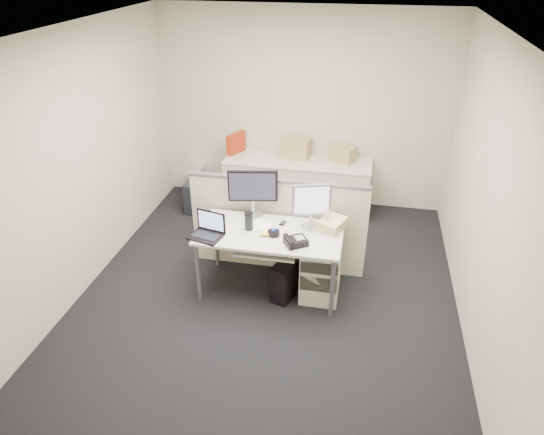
% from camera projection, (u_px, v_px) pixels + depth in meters
% --- Properties ---
extents(floor, '(4.00, 4.50, 0.01)m').
position_uv_depth(floor, '(270.00, 289.00, 5.39)').
color(floor, black).
rests_on(floor, ground).
extents(ceiling, '(4.00, 4.50, 0.01)m').
position_uv_depth(ceiling, '(269.00, 31.00, 4.05)').
color(ceiling, white).
rests_on(ceiling, ground).
extents(wall_back, '(4.00, 0.02, 2.70)m').
position_uv_depth(wall_back, '(303.00, 110.00, 6.64)').
color(wall_back, beige).
rests_on(wall_back, ground).
extents(wall_front, '(4.00, 0.02, 2.70)m').
position_uv_depth(wall_front, '(192.00, 338.00, 2.80)').
color(wall_front, beige).
rests_on(wall_front, ground).
extents(wall_left, '(0.02, 4.50, 2.70)m').
position_uv_depth(wall_left, '(82.00, 162.00, 5.06)').
color(wall_left, beige).
rests_on(wall_left, ground).
extents(wall_right, '(0.02, 4.50, 2.70)m').
position_uv_depth(wall_right, '(486.00, 196.00, 4.38)').
color(wall_right, beige).
rests_on(wall_right, ground).
extents(desk, '(1.50, 0.75, 0.73)m').
position_uv_depth(desk, '(270.00, 238.00, 5.06)').
color(desk, silver).
rests_on(desk, floor).
extents(keyboard_tray, '(0.62, 0.32, 0.02)m').
position_uv_depth(keyboard_tray, '(266.00, 250.00, 4.92)').
color(keyboard_tray, silver).
rests_on(keyboard_tray, desk).
extents(drawer_pedestal, '(0.40, 0.55, 0.65)m').
position_uv_depth(drawer_pedestal, '(321.00, 267.00, 5.17)').
color(drawer_pedestal, beige).
rests_on(drawer_pedestal, floor).
extents(cubicle_partition, '(2.00, 0.06, 1.10)m').
position_uv_depth(cubicle_partition, '(278.00, 226.00, 5.49)').
color(cubicle_partition, beige).
rests_on(cubicle_partition, floor).
extents(back_counter, '(2.00, 0.60, 0.72)m').
position_uv_depth(back_counter, '(297.00, 185.00, 6.85)').
color(back_counter, beige).
rests_on(back_counter, floor).
extents(monitor_main, '(0.56, 0.30, 0.53)m').
position_uv_depth(monitor_main, '(253.00, 193.00, 5.21)').
color(monitor_main, black).
rests_on(monitor_main, desk).
extents(monitor_small, '(0.44, 0.31, 0.49)m').
position_uv_depth(monitor_small, '(311.00, 207.00, 4.99)').
color(monitor_small, '#B7B7BC').
rests_on(monitor_small, desk).
extents(laptop, '(0.37, 0.31, 0.24)m').
position_uv_depth(laptop, '(205.00, 227.00, 4.88)').
color(laptop, black).
rests_on(laptop, desk).
extents(trackball, '(0.13, 0.13, 0.05)m').
position_uv_depth(trackball, '(274.00, 233.00, 4.96)').
color(trackball, black).
rests_on(trackball, desk).
extents(desk_phone, '(0.27, 0.26, 0.07)m').
position_uv_depth(desk_phone, '(296.00, 242.00, 4.80)').
color(desk_phone, black).
rests_on(desk_phone, desk).
extents(paper_stack, '(0.24, 0.28, 0.01)m').
position_uv_depth(paper_stack, '(261.00, 225.00, 5.14)').
color(paper_stack, white).
rests_on(paper_stack, desk).
extents(sticky_pad, '(0.09, 0.09, 0.01)m').
position_uv_depth(sticky_pad, '(265.00, 231.00, 5.03)').
color(sticky_pad, '#FBFF3B').
rests_on(sticky_pad, desk).
extents(travel_mug, '(0.09, 0.09, 0.18)m').
position_uv_depth(travel_mug, '(249.00, 221.00, 5.03)').
color(travel_mug, black).
rests_on(travel_mug, desk).
extents(banana, '(0.20, 0.11, 0.04)m').
position_uv_depth(banana, '(268.00, 234.00, 4.94)').
color(banana, yellow).
rests_on(banana, desk).
extents(cellphone, '(0.07, 0.10, 0.01)m').
position_uv_depth(cellphone, '(283.00, 223.00, 5.17)').
color(cellphone, black).
rests_on(cellphone, desk).
extents(manila_folders, '(0.32, 0.36, 0.11)m').
position_uv_depth(manila_folders, '(332.00, 224.00, 5.06)').
color(manila_folders, '#D5C683').
rests_on(manila_folders, desk).
extents(keyboard, '(0.48, 0.30, 0.03)m').
position_uv_depth(keyboard, '(272.00, 247.00, 4.94)').
color(keyboard, black).
rests_on(keyboard, keyboard_tray).
extents(pc_tower_desk, '(0.32, 0.49, 0.43)m').
position_uv_depth(pc_tower_desk, '(287.00, 277.00, 5.20)').
color(pc_tower_desk, black).
rests_on(pc_tower_desk, floor).
extents(pc_tower_spare_dark, '(0.20, 0.49, 0.45)m').
position_uv_depth(pc_tower_spare_dark, '(196.00, 194.00, 6.90)').
color(pc_tower_spare_dark, black).
rests_on(pc_tower_spare_dark, floor).
extents(pc_tower_spare_silver, '(0.20, 0.47, 0.44)m').
position_uv_depth(pc_tower_spare_silver, '(197.00, 182.00, 7.27)').
color(pc_tower_spare_silver, '#B7B7BC').
rests_on(pc_tower_spare_silver, floor).
extents(cardboard_box_left, '(0.42, 0.34, 0.29)m').
position_uv_depth(cardboard_box_left, '(296.00, 148.00, 6.72)').
color(cardboard_box_left, tan).
rests_on(cardboard_box_left, back_counter).
extents(cardboard_box_right, '(0.40, 0.36, 0.23)m').
position_uv_depth(cardboard_box_right, '(343.00, 154.00, 6.61)').
color(cardboard_box_right, tan).
rests_on(cardboard_box_right, back_counter).
extents(red_binder, '(0.21, 0.34, 0.31)m').
position_uv_depth(red_binder, '(236.00, 144.00, 6.84)').
color(red_binder, '#A3270F').
rests_on(red_binder, back_counter).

